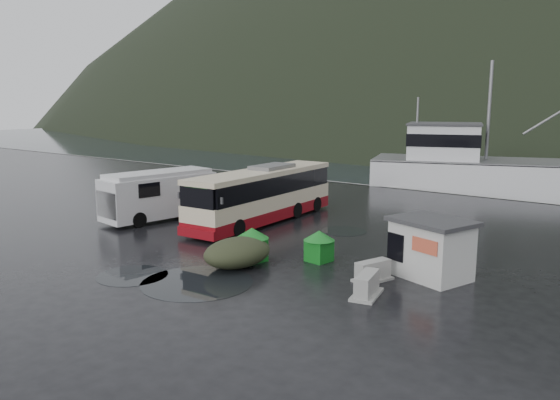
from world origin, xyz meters
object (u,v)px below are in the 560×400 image
Objects in this scene: dome_tent at (238,267)px; ticket_kiosk at (430,277)px; waste_bin_left at (319,261)px; waste_bin_right at (252,261)px; coach_bus at (263,221)px; fishing_trawler at (528,188)px; jersey_barrier_b at (373,281)px; white_van at (160,219)px; jersey_barrier_a at (366,296)px.

ticket_kiosk is at bearing 27.04° from dome_tent.
waste_bin_right is at bearing -143.85° from waste_bin_left.
ticket_kiosk reaches higher than dome_tent.
coach_bus is 8.64m from dome_tent.
dome_tent is 29.74m from fishing_trawler.
ticket_kiosk reaches higher than waste_bin_left.
coach_bus is 8.24m from waste_bin_left.
waste_bin_left is at bearing 36.15° from waste_bin_right.
fishing_trawler is at bearing 92.08° from jersey_barrier_b.
waste_bin_right is at bearing 94.24° from dome_tent.
white_van is 2.19× the size of dome_tent.
dome_tent is 5.85m from jersey_barrier_a.
waste_bin_right is 5.36m from jersey_barrier_b.
jersey_barrier_b is at bearing 111.03° from jersey_barrier_a.
fishing_trawler is at bearing 93.18° from jersey_barrier_a.
white_van is 28.84m from fishing_trawler.
coach_bus reaches higher than dome_tent.
waste_bin_left is at bearing 145.17° from jersey_barrier_a.
dome_tent is at bearing -85.76° from waste_bin_right.
waste_bin_right is at bearing -117.57° from fishing_trawler.
coach_bus is 1.67× the size of white_van.
jersey_barrier_b is (-0.62, 1.62, 0.00)m from jersey_barrier_a.
jersey_barrier_b is at bearing -114.50° from ticket_kiosk.
white_van is 10.55m from dome_tent.
jersey_barrier_a is 1.06× the size of jersey_barrier_b.
jersey_barrier_b is at bearing -106.89° from fishing_trawler.
waste_bin_left is at bearing 163.18° from jersey_barrier_b.
dome_tent is 1.98× the size of jersey_barrier_b.
coach_bus is at bearing 145.87° from waste_bin_left.
white_van reaches higher than jersey_barrier_b.
dome_tent is at bearing -15.86° from white_van.
fishing_trawler is at bearing 68.64° from white_van.
dome_tent is (-2.20, -2.68, 0.00)m from waste_bin_left.
dome_tent is (9.69, -4.18, 0.00)m from white_van.
waste_bin_left is at bearing 50.60° from dome_tent.
jersey_barrier_a is at bearing -68.97° from jersey_barrier_b.
ticket_kiosk is at bearing 74.35° from jersey_barrier_a.
fishing_trawler reaches higher than dome_tent.
ticket_kiosk is (6.85, 2.44, 0.00)m from waste_bin_right.
dome_tent reaches higher than jersey_barrier_b.
jersey_barrier_a is at bearing 1.42° from dome_tent.
coach_bus is at bearing 179.40° from ticket_kiosk.
coach_bus is 23.84m from fishing_trawler.
fishing_trawler reaches higher than waste_bin_left.
ticket_kiosk is at bearing -103.35° from fishing_trawler.
white_van is 0.24× the size of fishing_trawler.
ticket_kiosk is (6.78, 3.46, 0.00)m from dome_tent.
waste_bin_right is 5.99m from jersey_barrier_a.
fishing_trawler is at bearing 64.50° from coach_bus.
waste_bin_left is 4.44m from jersey_barrier_a.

